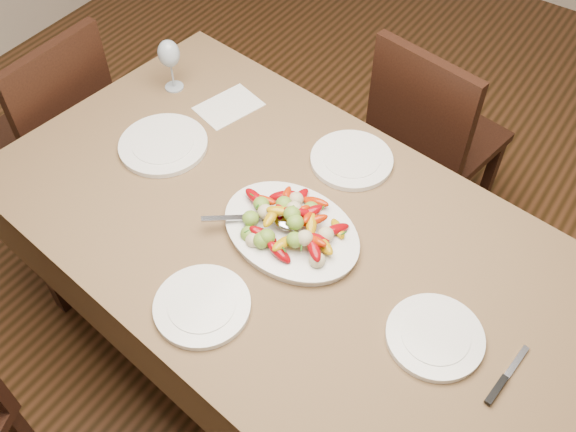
# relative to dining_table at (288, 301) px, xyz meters

# --- Properties ---
(floor) EXTENTS (6.00, 6.00, 0.00)m
(floor) POSITION_rel_dining_table_xyz_m (0.08, -0.06, -0.38)
(floor) COLOR #3D2412
(floor) RESTS_ON ground
(dining_table) EXTENTS (1.95, 1.25, 0.76)m
(dining_table) POSITION_rel_dining_table_xyz_m (0.00, 0.00, 0.00)
(dining_table) COLOR brown
(dining_table) RESTS_ON ground
(chair_far) EXTENTS (0.48, 0.48, 0.95)m
(chair_far) POSITION_rel_dining_table_xyz_m (0.09, 0.92, 0.10)
(chair_far) COLOR black
(chair_far) RESTS_ON ground
(chair_left) EXTENTS (0.42, 0.42, 0.95)m
(chair_left) POSITION_rel_dining_table_xyz_m (-1.20, 0.05, 0.10)
(chair_left) COLOR black
(chair_left) RESTS_ON ground
(serving_platter) EXTENTS (0.45, 0.35, 0.02)m
(serving_platter) POSITION_rel_dining_table_xyz_m (0.02, -0.01, 0.39)
(serving_platter) COLOR white
(serving_platter) RESTS_ON dining_table
(roasted_vegetables) EXTENTS (0.37, 0.27, 0.09)m
(roasted_vegetables) POSITION_rel_dining_table_xyz_m (0.02, -0.01, 0.45)
(roasted_vegetables) COLOR #820409
(roasted_vegetables) RESTS_ON serving_platter
(serving_spoon) EXTENTS (0.23, 0.25, 0.03)m
(serving_spoon) POSITION_rel_dining_table_xyz_m (-0.05, -0.04, 0.43)
(serving_spoon) COLOR #9EA0A8
(serving_spoon) RESTS_ON serving_platter
(plate_left) EXTENTS (0.29, 0.29, 0.02)m
(plate_left) POSITION_rel_dining_table_xyz_m (-0.53, 0.05, 0.39)
(plate_left) COLOR white
(plate_left) RESTS_ON dining_table
(plate_right) EXTENTS (0.25, 0.25, 0.02)m
(plate_right) POSITION_rel_dining_table_xyz_m (0.51, -0.08, 0.39)
(plate_right) COLOR white
(plate_right) RESTS_ON dining_table
(plate_far) EXTENTS (0.26, 0.26, 0.02)m
(plate_far) POSITION_rel_dining_table_xyz_m (0.01, 0.34, 0.39)
(plate_far) COLOR white
(plate_far) RESTS_ON dining_table
(plate_near) EXTENTS (0.26, 0.26, 0.02)m
(plate_near) POSITION_rel_dining_table_xyz_m (-0.03, -0.35, 0.39)
(plate_near) COLOR white
(plate_near) RESTS_ON dining_table
(wine_glass) EXTENTS (0.08, 0.08, 0.20)m
(wine_glass) POSITION_rel_dining_table_xyz_m (-0.70, 0.30, 0.48)
(wine_glass) COLOR #8C99A5
(wine_glass) RESTS_ON dining_table
(menu_card) EXTENTS (0.20, 0.24, 0.00)m
(menu_card) POSITION_rel_dining_table_xyz_m (-0.48, 0.33, 0.38)
(menu_card) COLOR silver
(menu_card) RESTS_ON dining_table
(table_knife) EXTENTS (0.04, 0.20, 0.01)m
(table_knife) POSITION_rel_dining_table_xyz_m (0.70, -0.08, 0.38)
(table_knife) COLOR #9EA0A8
(table_knife) RESTS_ON dining_table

